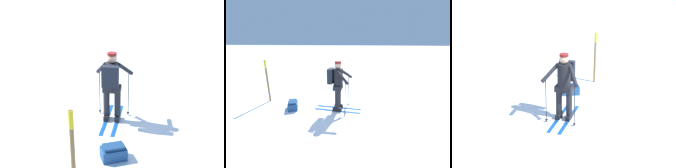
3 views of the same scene
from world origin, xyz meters
TOP-DOWN VIEW (x-y plane):
  - ground_plane at (0.00, 0.00)m, footprint 80.00×80.00m
  - skier at (0.18, 0.12)m, footprint 1.60×0.91m
  - dropped_backpack at (1.71, 0.20)m, footprint 0.44×0.55m
  - trail_marker at (2.85, -0.38)m, footprint 0.08×0.08m

SIDE VIEW (x-z plane):
  - ground_plane at x=0.00m, z-range 0.00..0.00m
  - dropped_backpack at x=1.71m, z-range -0.01..0.29m
  - trail_marker at x=2.85m, z-range 0.13..1.73m
  - skier at x=0.18m, z-range 0.13..1.79m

